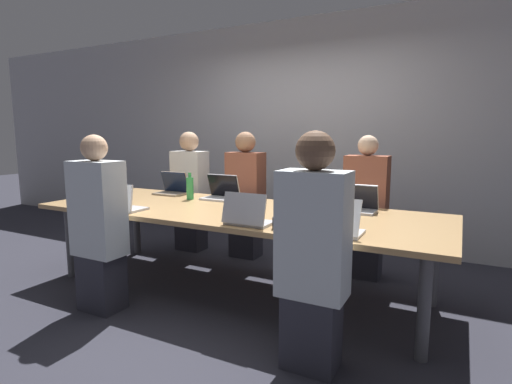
{
  "coord_description": "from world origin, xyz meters",
  "views": [
    {
      "loc": [
        1.74,
        -2.96,
        1.4
      ],
      "look_at": [
        0.16,
        0.1,
        0.89
      ],
      "focal_mm": 28.0,
      "sensor_mm": 36.0,
      "label": 1
    }
  ],
  "objects_px": {
    "cup_near_midright": "(279,223)",
    "stapler": "(246,210)",
    "laptop_near_left": "(122,203)",
    "laptop_near_right": "(333,224)",
    "laptop_far_left": "(173,188)",
    "person_far_midleft": "(246,197)",
    "laptop_far_right": "(357,204)",
    "person_far_left": "(190,193)",
    "laptop_near_midright": "(247,216)",
    "person_far_right": "(365,210)",
    "laptop_far_midleft": "(222,192)",
    "person_near_left": "(99,227)",
    "bottle_far_midleft": "(190,188)",
    "person_near_right": "(313,256)"
  },
  "relations": [
    {
      "from": "laptop_near_left",
      "to": "laptop_near_right",
      "type": "xyz_separation_m",
      "value": [
        1.84,
        0.04,
        0.0
      ]
    },
    {
      "from": "laptop_far_left",
      "to": "person_far_right",
      "type": "bearing_deg",
      "value": 12.11
    },
    {
      "from": "person_far_left",
      "to": "laptop_near_midright",
      "type": "height_order",
      "value": "person_far_left"
    },
    {
      "from": "person_far_midleft",
      "to": "laptop_far_midleft",
      "type": "bearing_deg",
      "value": -89.41
    },
    {
      "from": "laptop_far_right",
      "to": "person_far_midleft",
      "type": "xyz_separation_m",
      "value": [
        -1.37,
        0.53,
        -0.11
      ]
    },
    {
      "from": "laptop_far_left",
      "to": "laptop_near_left",
      "type": "height_order",
      "value": "laptop_far_left"
    },
    {
      "from": "laptop_far_right",
      "to": "laptop_far_midleft",
      "type": "height_order",
      "value": "laptop_far_midleft"
    },
    {
      "from": "laptop_near_midright",
      "to": "cup_near_midright",
      "type": "distance_m",
      "value": 0.25
    },
    {
      "from": "person_far_left",
      "to": "laptop_far_midleft",
      "type": "distance_m",
      "value": 0.86
    },
    {
      "from": "laptop_near_midright",
      "to": "person_far_midleft",
      "type": "height_order",
      "value": "person_far_midleft"
    },
    {
      "from": "person_near_right",
      "to": "person_far_left",
      "type": "bearing_deg",
      "value": -38.29
    },
    {
      "from": "cup_near_midright",
      "to": "laptop_far_midleft",
      "type": "height_order",
      "value": "laptop_far_midleft"
    },
    {
      "from": "stapler",
      "to": "laptop_near_midright",
      "type": "bearing_deg",
      "value": -46.21
    },
    {
      "from": "laptop_far_right",
      "to": "person_far_right",
      "type": "height_order",
      "value": "person_far_right"
    },
    {
      "from": "laptop_near_left",
      "to": "person_near_left",
      "type": "xyz_separation_m",
      "value": [
        0.07,
        -0.32,
        -0.14
      ]
    },
    {
      "from": "laptop_near_left",
      "to": "bottle_far_midleft",
      "type": "bearing_deg",
      "value": -101.28
    },
    {
      "from": "cup_near_midright",
      "to": "laptop_far_right",
      "type": "height_order",
      "value": "laptop_far_right"
    },
    {
      "from": "person_near_right",
      "to": "stapler",
      "type": "height_order",
      "value": "person_near_right"
    },
    {
      "from": "laptop_near_midright",
      "to": "laptop_near_right",
      "type": "height_order",
      "value": "laptop_near_right"
    },
    {
      "from": "person_far_midleft",
      "to": "stapler",
      "type": "relative_size",
      "value": 9.05
    },
    {
      "from": "person_near_left",
      "to": "person_far_right",
      "type": "bearing_deg",
      "value": -134.74
    },
    {
      "from": "person_far_left",
      "to": "laptop_near_left",
      "type": "height_order",
      "value": "person_far_left"
    },
    {
      "from": "cup_near_midright",
      "to": "bottle_far_midleft",
      "type": "relative_size",
      "value": 0.35
    },
    {
      "from": "cup_near_midright",
      "to": "laptop_near_midright",
      "type": "bearing_deg",
      "value": -178.92
    },
    {
      "from": "stapler",
      "to": "person_far_midleft",
      "type": "bearing_deg",
      "value": 133.21
    },
    {
      "from": "laptop_far_midleft",
      "to": "stapler",
      "type": "distance_m",
      "value": 0.75
    },
    {
      "from": "laptop_near_left",
      "to": "person_near_left",
      "type": "relative_size",
      "value": 0.24
    },
    {
      "from": "person_far_right",
      "to": "laptop_far_left",
      "type": "bearing_deg",
      "value": -167.89
    },
    {
      "from": "cup_near_midright",
      "to": "stapler",
      "type": "bearing_deg",
      "value": 140.69
    },
    {
      "from": "laptop_far_midleft",
      "to": "person_far_left",
      "type": "bearing_deg",
      "value": 148.28
    },
    {
      "from": "laptop_far_right",
      "to": "person_far_midleft",
      "type": "bearing_deg",
      "value": 158.87
    },
    {
      "from": "cup_near_midright",
      "to": "laptop_far_midleft",
      "type": "xyz_separation_m",
      "value": [
        -1.03,
        0.89,
        0.03
      ]
    },
    {
      "from": "person_near_left",
      "to": "cup_near_midright",
      "type": "relative_size",
      "value": 14.9
    },
    {
      "from": "laptop_near_left",
      "to": "person_near_right",
      "type": "distance_m",
      "value": 1.86
    },
    {
      "from": "cup_near_midright",
      "to": "stapler",
      "type": "xyz_separation_m",
      "value": [
        -0.47,
        0.39,
        -0.01
      ]
    },
    {
      "from": "stapler",
      "to": "laptop_far_left",
      "type": "bearing_deg",
      "value": 170.11
    },
    {
      "from": "laptop_near_left",
      "to": "laptop_far_right",
      "type": "relative_size",
      "value": 0.98
    },
    {
      "from": "laptop_far_left",
      "to": "stapler",
      "type": "height_order",
      "value": "laptop_far_left"
    },
    {
      "from": "person_near_right",
      "to": "stapler",
      "type": "xyz_separation_m",
      "value": [
        -0.84,
        0.73,
        0.07
      ]
    },
    {
      "from": "laptop_far_left",
      "to": "laptop_far_midleft",
      "type": "relative_size",
      "value": 0.96
    },
    {
      "from": "laptop_near_left",
      "to": "cup_near_midright",
      "type": "height_order",
      "value": "laptop_near_left"
    },
    {
      "from": "laptop_near_midright",
      "to": "person_far_left",
      "type": "bearing_deg",
      "value": -41.72
    },
    {
      "from": "laptop_far_right",
      "to": "bottle_far_midleft",
      "type": "distance_m",
      "value": 1.65
    },
    {
      "from": "person_far_left",
      "to": "person_far_right",
      "type": "distance_m",
      "value": 2.07
    },
    {
      "from": "laptop_near_left",
      "to": "bottle_far_midleft",
      "type": "height_order",
      "value": "bottle_far_midleft"
    },
    {
      "from": "laptop_near_left",
      "to": "bottle_far_midleft",
      "type": "xyz_separation_m",
      "value": [
        0.15,
        0.76,
        0.05
      ]
    },
    {
      "from": "person_near_left",
      "to": "laptop_near_right",
      "type": "xyz_separation_m",
      "value": [
        1.77,
        0.36,
        0.14
      ]
    },
    {
      "from": "laptop_far_midleft",
      "to": "person_far_right",
      "type": "bearing_deg",
      "value": 19.23
    },
    {
      "from": "bottle_far_midleft",
      "to": "laptop_near_left",
      "type": "bearing_deg",
      "value": -101.28
    },
    {
      "from": "person_far_right",
      "to": "laptop_near_midright",
      "type": "bearing_deg",
      "value": -112.26
    }
  ]
}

